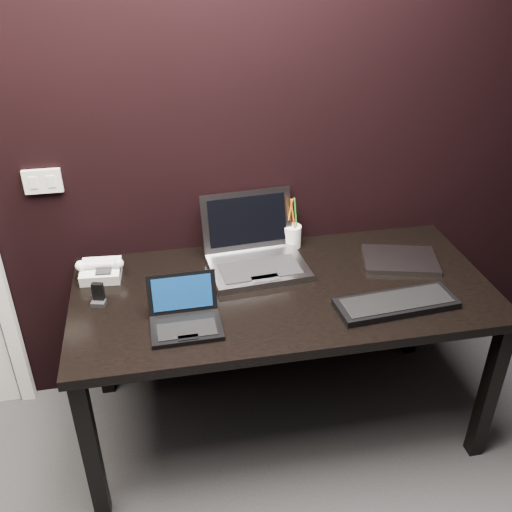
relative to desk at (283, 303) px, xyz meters
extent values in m
plane|color=black|center=(-0.30, 0.40, 0.64)|extent=(4.00, 0.00, 4.00)
cube|color=silver|center=(-0.92, 0.39, 0.46)|extent=(0.15, 0.02, 0.10)
cube|color=silver|center=(-0.95, 0.38, 0.46)|extent=(0.03, 0.01, 0.05)
cube|color=silver|center=(-0.88, 0.38, 0.46)|extent=(0.03, 0.01, 0.05)
cube|color=black|center=(0.00, 0.00, 0.06)|extent=(1.70, 0.80, 0.04)
cube|color=black|center=(-0.80, -0.35, -0.31)|extent=(0.06, 0.06, 0.70)
cube|color=black|center=(0.80, -0.35, -0.31)|extent=(0.06, 0.06, 0.70)
cube|color=black|center=(-0.80, 0.35, -0.31)|extent=(0.06, 0.06, 0.70)
cube|color=black|center=(0.80, 0.35, -0.31)|extent=(0.06, 0.06, 0.70)
cube|color=black|center=(-0.41, -0.20, 0.09)|extent=(0.26, 0.18, 0.02)
cube|color=black|center=(-0.41, -0.22, 0.10)|extent=(0.21, 0.10, 0.00)
cube|color=black|center=(-0.41, -0.27, 0.10)|extent=(0.07, 0.03, 0.00)
cube|color=black|center=(-0.41, -0.09, 0.17)|extent=(0.26, 0.06, 0.15)
cube|color=#092247|center=(-0.41, -0.09, 0.17)|extent=(0.22, 0.04, 0.12)
cube|color=gray|center=(-0.08, 0.15, 0.09)|extent=(0.43, 0.32, 0.03)
cube|color=black|center=(-0.07, 0.12, 0.11)|extent=(0.34, 0.19, 0.00)
cube|color=#A5A5AA|center=(-0.07, 0.04, 0.11)|extent=(0.12, 0.06, 0.00)
cube|color=gray|center=(-0.09, 0.33, 0.23)|extent=(0.41, 0.11, 0.25)
cube|color=black|center=(-0.09, 0.32, 0.23)|extent=(0.35, 0.08, 0.21)
cube|color=black|center=(0.40, -0.21, 0.09)|extent=(0.48, 0.20, 0.03)
cube|color=black|center=(0.40, -0.21, 0.11)|extent=(0.44, 0.16, 0.00)
cube|color=#95969A|center=(0.55, 0.10, 0.09)|extent=(0.36, 0.30, 0.02)
cube|color=silver|center=(-0.73, 0.22, 0.10)|extent=(0.17, 0.16, 0.07)
cylinder|color=silver|center=(-0.73, 0.21, 0.15)|extent=(0.15, 0.04, 0.03)
sphere|color=white|center=(-0.81, 0.22, 0.15)|extent=(0.05, 0.05, 0.04)
sphere|color=silver|center=(-0.65, 0.21, 0.15)|extent=(0.05, 0.05, 0.04)
cube|color=black|center=(-0.72, 0.18, 0.13)|extent=(0.07, 0.05, 0.01)
cube|color=black|center=(-0.73, 0.03, 0.12)|extent=(0.05, 0.03, 0.09)
cube|color=black|center=(-0.73, 0.02, 0.09)|extent=(0.06, 0.05, 0.02)
cylinder|color=white|center=(0.12, 0.33, 0.13)|extent=(0.10, 0.10, 0.10)
cylinder|color=orange|center=(0.10, 0.33, 0.24)|extent=(0.03, 0.03, 0.15)
cylinder|color=#268724|center=(0.13, 0.33, 0.24)|extent=(0.02, 0.02, 0.15)
cylinder|color=black|center=(0.12, 0.34, 0.24)|extent=(0.02, 0.02, 0.15)
cylinder|color=#C43F12|center=(0.11, 0.32, 0.24)|extent=(0.03, 0.03, 0.15)
camera|label=1|loc=(-0.47, -1.87, 1.38)|focal=40.00mm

